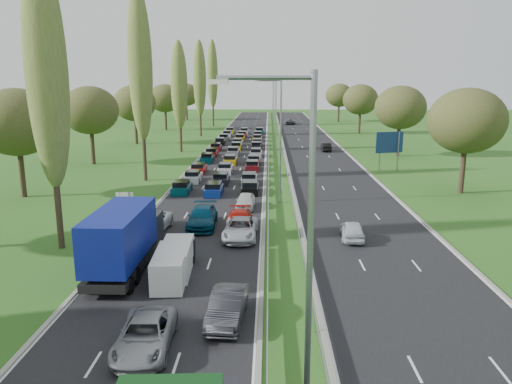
{
  "coord_description": "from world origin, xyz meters",
  "views": [
    {
      "loc": [
        3.37,
        -4.8,
        11.71
      ],
      "look_at": [
        2.19,
        41.11,
        1.5
      ],
      "focal_mm": 35.0,
      "sensor_mm": 36.0,
      "label": 1
    }
  ],
  "objects_px": {
    "near_car_2": "(151,223)",
    "blue_lorry": "(125,238)",
    "white_van_front": "(171,266)",
    "direction_sign": "(389,144)",
    "white_van_rear": "(177,257)",
    "info_sign": "(125,201)"
  },
  "relations": [
    {
      "from": "near_car_2",
      "to": "blue_lorry",
      "type": "height_order",
      "value": "blue_lorry"
    },
    {
      "from": "white_van_rear",
      "to": "near_car_2",
      "type": "bearing_deg",
      "value": 110.41
    },
    {
      "from": "white_van_front",
      "to": "white_van_rear",
      "type": "bearing_deg",
      "value": 83.79
    },
    {
      "from": "white_van_rear",
      "to": "direction_sign",
      "type": "height_order",
      "value": "direction_sign"
    },
    {
      "from": "near_car_2",
      "to": "blue_lorry",
      "type": "bearing_deg",
      "value": -83.1
    },
    {
      "from": "white_van_front",
      "to": "direction_sign",
      "type": "distance_m",
      "value": 44.33
    },
    {
      "from": "white_van_front",
      "to": "near_car_2",
      "type": "bearing_deg",
      "value": 105.87
    },
    {
      "from": "info_sign",
      "to": "near_car_2",
      "type": "bearing_deg",
      "value": -54.92
    },
    {
      "from": "near_car_2",
      "to": "info_sign",
      "type": "bearing_deg",
      "value": 129.39
    },
    {
      "from": "white_van_front",
      "to": "white_van_rear",
      "type": "xyz_separation_m",
      "value": [
        0.06,
        1.54,
        -0.01
      ]
    },
    {
      "from": "near_car_2",
      "to": "blue_lorry",
      "type": "distance_m",
      "value": 8.42
    },
    {
      "from": "near_car_2",
      "to": "info_sign",
      "type": "xyz_separation_m",
      "value": [
        -3.44,
        4.9,
        0.61
      ]
    },
    {
      "from": "info_sign",
      "to": "white_van_rear",
      "type": "bearing_deg",
      "value": -62.02
    },
    {
      "from": "direction_sign",
      "to": "info_sign",
      "type": "bearing_deg",
      "value": -140.57
    },
    {
      "from": "blue_lorry",
      "to": "white_van_rear",
      "type": "xyz_separation_m",
      "value": [
        3.24,
        -0.09,
        -1.19
      ]
    },
    {
      "from": "blue_lorry",
      "to": "direction_sign",
      "type": "distance_m",
      "value": 44.57
    },
    {
      "from": "near_car_2",
      "to": "direction_sign",
      "type": "xyz_separation_m",
      "value": [
        25.36,
        28.59,
        2.81
      ]
    },
    {
      "from": "white_van_front",
      "to": "white_van_rear",
      "type": "relative_size",
      "value": 1.01
    },
    {
      "from": "blue_lorry",
      "to": "white_van_front",
      "type": "relative_size",
      "value": 2.12
    },
    {
      "from": "blue_lorry",
      "to": "white_van_front",
      "type": "distance_m",
      "value": 3.76
    },
    {
      "from": "info_sign",
      "to": "blue_lorry",
      "type": "bearing_deg",
      "value": -73.87
    },
    {
      "from": "near_car_2",
      "to": "white_van_front",
      "type": "xyz_separation_m",
      "value": [
        3.55,
        -9.92,
        0.2
      ]
    }
  ]
}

